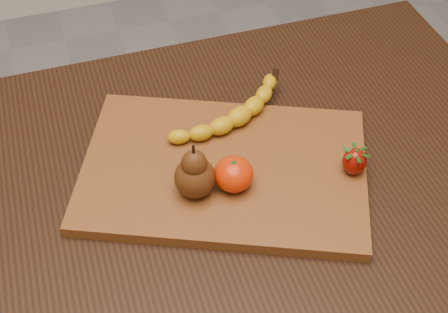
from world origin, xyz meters
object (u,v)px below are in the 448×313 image
object	(u,v)px
table	(241,202)
pear	(194,170)
cutting_board	(224,169)
mandarin	(234,174)

from	to	relation	value
table	pear	world-z (taller)	pear
table	cutting_board	distance (m)	0.11
table	cutting_board	world-z (taller)	cutting_board
table	mandarin	distance (m)	0.16
pear	cutting_board	bearing A→B (deg)	33.18
table	mandarin	size ratio (longest dim) A/B	16.35
pear	mandarin	size ratio (longest dim) A/B	1.60
cutting_board	mandarin	xyz separation A→B (m)	(0.00, -0.04, 0.04)
cutting_board	mandarin	distance (m)	0.06
pear	mandarin	xyz separation A→B (m)	(0.06, -0.01, -0.02)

